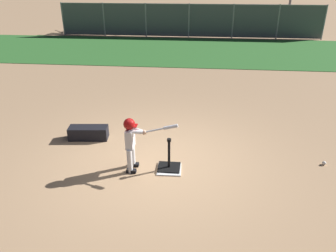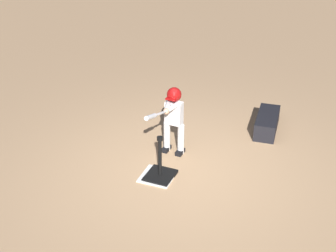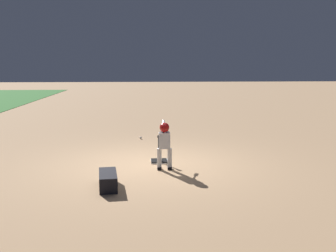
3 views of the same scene
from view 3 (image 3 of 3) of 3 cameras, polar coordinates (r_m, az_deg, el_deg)
name	(u,v)px [view 3 (image 3 of 3)]	position (r m, az deg, el deg)	size (l,w,h in m)	color
ground_plane	(148,164)	(9.01, -2.86, -5.60)	(90.00, 90.00, 0.00)	tan
home_plate	(160,161)	(9.25, -1.10, -5.14)	(0.44, 0.44, 0.02)	white
batting_tee	(159,158)	(9.23, -1.30, -4.69)	(0.41, 0.37, 0.63)	black
batter_child	(164,140)	(8.47, -0.52, -2.03)	(0.97, 0.32, 1.03)	silver
baseball	(141,138)	(12.09, -3.99, -1.72)	(0.07, 0.07, 0.07)	white
equipment_bag	(108,180)	(7.41, -8.71, -7.76)	(0.84, 0.32, 0.28)	black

